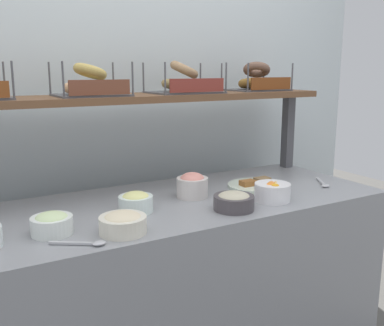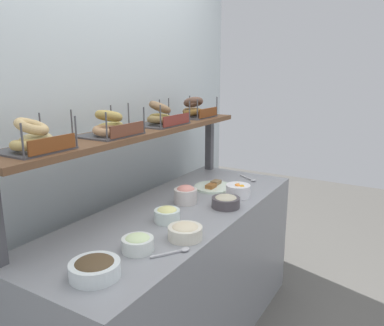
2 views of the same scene
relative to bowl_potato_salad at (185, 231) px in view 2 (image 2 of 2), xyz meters
name	(u,v)px [view 2 (image 2 of 2)]	position (x,y,z in m)	size (l,w,h in m)	color
back_wall	(100,139)	(0.29, 0.79, 0.31)	(3.08, 0.06, 2.40)	silver
deli_counter	(177,278)	(0.29, 0.24, -0.46)	(1.88, 0.70, 0.85)	gray
shelf_riser_right	(209,144)	(1.17, 0.51, 0.16)	(0.05, 0.05, 0.40)	#4C4C51
upper_shelf	(136,132)	(0.29, 0.51, 0.38)	(1.84, 0.32, 0.03)	brown
bowl_potato_salad	(185,231)	(0.00, 0.00, 0.00)	(0.16, 0.16, 0.07)	silver
bowl_chocolate_spread	(95,268)	(-0.46, 0.11, 0.00)	(0.19, 0.19, 0.08)	white
bowl_scallion_spread	(138,243)	(-0.21, 0.11, 0.00)	(0.14, 0.14, 0.08)	white
bowl_tuna_salad	(226,201)	(0.47, 0.02, 0.00)	(0.16, 0.16, 0.07)	#474145
bowl_fruit_salad	(238,190)	(0.68, 0.04, 0.00)	(0.15, 0.15, 0.08)	white
bowl_lox_spread	(186,194)	(0.42, 0.25, 0.02)	(0.14, 0.14, 0.11)	silver
bowl_egg_salad	(167,214)	(0.12, 0.19, 0.00)	(0.13, 0.13, 0.08)	white
serving_plate_white	(214,187)	(0.75, 0.24, -0.03)	(0.26, 0.26, 0.04)	white
serving_spoon_near_plate	(177,251)	(-0.14, -0.04, -0.03)	(0.16, 0.11, 0.01)	#B7B7BC
serving_spoon_by_edge	(250,179)	(1.05, 0.11, -0.03)	(0.11, 0.16, 0.01)	#B7B7BC
bagel_basket_plain	(33,140)	(-0.38, 0.50, 0.44)	(0.28, 0.25, 0.15)	#4C4C51
bagel_basket_sesame	(110,127)	(0.06, 0.49, 0.44)	(0.29, 0.26, 0.14)	#4C4C51
bagel_basket_everything	(160,117)	(0.51, 0.49, 0.44)	(0.32, 0.25, 0.16)	#4C4C51
bagel_basket_cinnamon_raisin	(194,110)	(0.95, 0.52, 0.44)	(0.29, 0.26, 0.15)	#4C4C51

